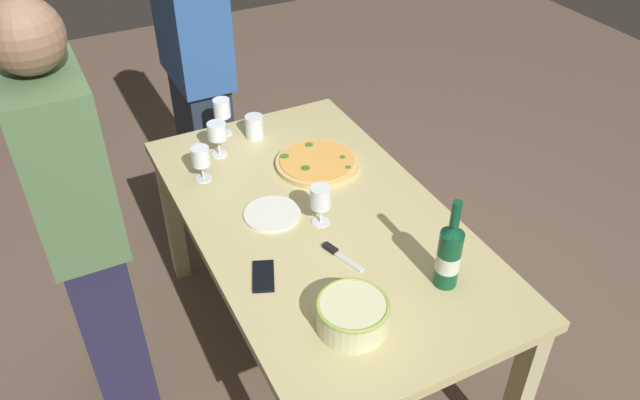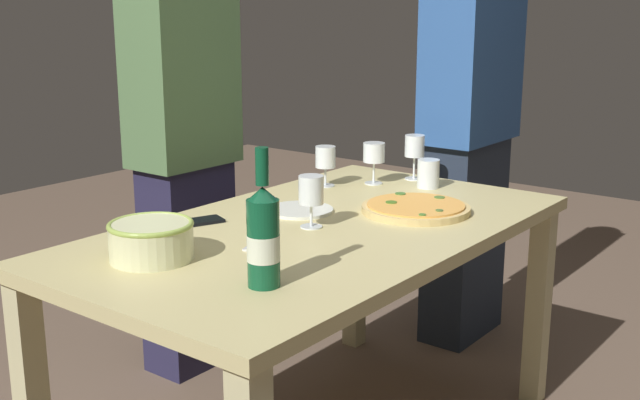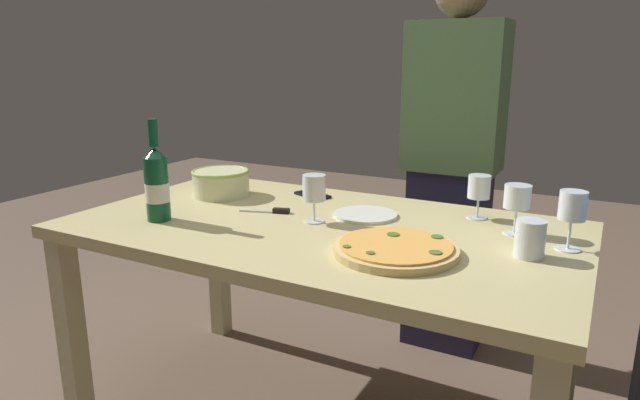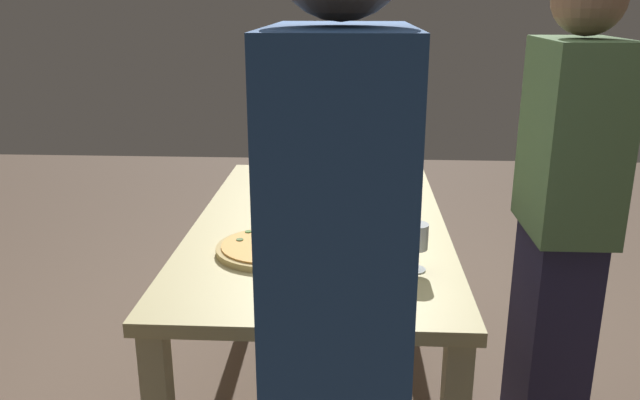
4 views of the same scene
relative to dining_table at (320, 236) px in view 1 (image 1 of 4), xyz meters
name	(u,v)px [view 1 (image 1 of 4)]	position (x,y,z in m)	size (l,w,h in m)	color
ground_plane	(320,350)	(0.00, 0.00, -0.66)	(8.00, 8.00, 0.00)	brown
dining_table	(320,236)	(0.00, 0.00, 0.00)	(1.60, 0.90, 0.75)	#C9BA7D
pizza	(317,163)	(0.31, -0.14, 0.11)	(0.34, 0.34, 0.03)	#D5B771
serving_bowl	(352,314)	(-0.51, 0.15, 0.15)	(0.22, 0.22, 0.10)	beige
wine_bottle	(449,254)	(-0.49, -0.21, 0.22)	(0.08, 0.08, 0.33)	#0F4B2D
wine_glass_near_pizza	(217,132)	(0.57, 0.19, 0.20)	(0.08, 0.08, 0.15)	white
wine_glass_by_bottle	(222,109)	(0.72, 0.11, 0.21)	(0.07, 0.07, 0.17)	white
wine_glass_far_left	(201,158)	(0.43, 0.31, 0.19)	(0.07, 0.07, 0.15)	white
wine_glass_far_right	(321,198)	(-0.03, 0.01, 0.20)	(0.07, 0.07, 0.16)	white
cup_amber	(254,127)	(0.63, 0.00, 0.14)	(0.08, 0.08, 0.10)	white
side_plate	(272,214)	(0.09, 0.15, 0.10)	(0.21, 0.21, 0.01)	white
cell_phone	(263,276)	(-0.20, 0.31, 0.10)	(0.07, 0.14, 0.01)	black
pizza_knife	(337,254)	(-0.21, 0.04, 0.10)	(0.17, 0.07, 0.02)	silver
person_host	(83,231)	(0.20, 0.80, 0.17)	(0.39, 0.24, 1.63)	#23213D
person_guest_left	(197,72)	(1.12, 0.09, 0.21)	(0.46, 0.24, 1.72)	#222C3C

